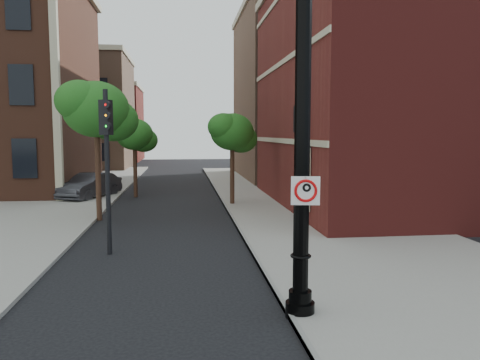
{
  "coord_description": "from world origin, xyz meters",
  "views": [
    {
      "loc": [
        -0.16,
        -10.05,
        3.91
      ],
      "look_at": [
        1.33,
        2.0,
        2.68
      ],
      "focal_mm": 35.0,
      "sensor_mm": 36.0,
      "label": 1
    }
  ],
  "objects": [
    {
      "name": "traffic_signal_right",
      "position": [
        4.79,
        9.61,
        3.64
      ],
      "size": [
        0.44,
        0.48,
        5.4
      ],
      "rotation": [
        0.0,
        0.0,
        0.42
      ],
      "color": "black",
      "rests_on": "ground"
    },
    {
      "name": "traffic_signal_left",
      "position": [
        -2.53,
        5.14,
        3.55
      ],
      "size": [
        0.42,
        0.47,
        5.26
      ],
      "rotation": [
        0.0,
        0.0,
        -0.4
      ],
      "color": "black",
      "rests_on": "ground"
    },
    {
      "name": "street_tree_c",
      "position": [
        2.51,
        14.78,
        3.9
      ],
      "size": [
        2.74,
        2.48,
        4.94
      ],
      "color": "#362115",
      "rests_on": "ground"
    },
    {
      "name": "sidewalk_left",
      "position": [
        -9.0,
        18.0,
        0.06
      ],
      "size": [
        10.0,
        50.0,
        0.12
      ],
      "primitive_type": "cube",
      "color": "gray",
      "rests_on": "ground"
    },
    {
      "name": "curb_edge",
      "position": [
        2.05,
        10.0,
        0.07
      ],
      "size": [
        0.1,
        60.0,
        0.14
      ],
      "primitive_type": "cube",
      "color": "gray",
      "rests_on": "ground"
    },
    {
      "name": "no_parking_sign",
      "position": [
        2.32,
        -0.86,
        2.74
      ],
      "size": [
        0.58,
        0.14,
        0.59
      ],
      "rotation": [
        0.0,
        0.0,
        -0.18
      ],
      "color": "white",
      "rests_on": "ground"
    },
    {
      "name": "street_tree_a",
      "position": [
        -3.85,
        11.29,
        4.87
      ],
      "size": [
        3.42,
        3.09,
        6.16
      ],
      "color": "#362115",
      "rests_on": "ground"
    },
    {
      "name": "brick_wall_building",
      "position": [
        16.0,
        14.0,
        6.26
      ],
      "size": [
        22.3,
        16.3,
        12.5
      ],
      "color": "maroon",
      "rests_on": "ground"
    },
    {
      "name": "bg_building_tan_b",
      "position": [
        16.0,
        30.0,
        7.0
      ],
      "size": [
        22.0,
        14.0,
        14.0
      ],
      "primitive_type": "cube",
      "color": "brown",
      "rests_on": "ground"
    },
    {
      "name": "lamppost",
      "position": [
        2.28,
        -0.68,
        3.39
      ],
      "size": [
        0.62,
        0.62,
        7.35
      ],
      "color": "black",
      "rests_on": "ground"
    },
    {
      "name": "bg_building_tan_a",
      "position": [
        -12.0,
        44.0,
        6.0
      ],
      "size": [
        12.0,
        12.0,
        12.0
      ],
      "primitive_type": "cube",
      "color": "brown",
      "rests_on": "ground"
    },
    {
      "name": "sidewalk_right",
      "position": [
        6.0,
        10.0,
        0.06
      ],
      "size": [
        8.0,
        60.0,
        0.12
      ],
      "primitive_type": "cube",
      "color": "gray",
      "rests_on": "ground"
    },
    {
      "name": "bg_building_red",
      "position": [
        -12.0,
        58.0,
        5.0
      ],
      "size": [
        12.0,
        12.0,
        10.0
      ],
      "primitive_type": "cube",
      "color": "maroon",
      "rests_on": "ground"
    },
    {
      "name": "street_tree_b",
      "position": [
        -2.99,
        18.87,
        3.76
      ],
      "size": [
        2.64,
        2.39,
        4.77
      ],
      "color": "#362115",
      "rests_on": "ground"
    },
    {
      "name": "parked_car",
      "position": [
        -5.64,
        18.49,
        0.76
      ],
      "size": [
        3.28,
        4.9,
        1.53
      ],
      "primitive_type": "imported",
      "rotation": [
        0.0,
        0.0,
        -0.4
      ],
      "color": "#323338",
      "rests_on": "ground"
    },
    {
      "name": "utility_pole",
      "position": [
        4.8,
        10.04,
        2.68
      ],
      "size": [
        0.11,
        0.11,
        5.36
      ],
      "primitive_type": "cylinder",
      "color": "#999999",
      "rests_on": "ground"
    },
    {
      "name": "ground",
      "position": [
        0.0,
        0.0,
        0.0
      ],
      "size": [
        120.0,
        120.0,
        0.0
      ],
      "primitive_type": "plane",
      "color": "black",
      "rests_on": "ground"
    }
  ]
}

